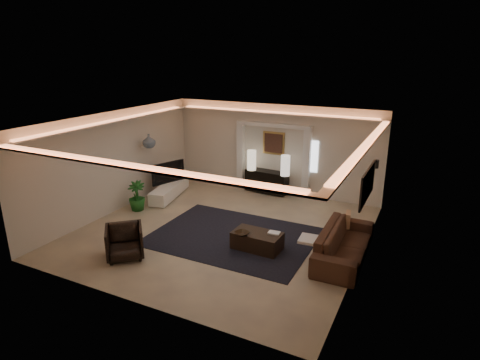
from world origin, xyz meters
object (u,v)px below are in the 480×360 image
at_px(console, 267,181).
at_px(armchair, 125,242).
at_px(coffee_table, 257,241).
at_px(sofa, 344,244).

xyz_separation_m(console, armchair, (-1.19, -5.47, -0.03)).
height_order(coffee_table, armchair, armchair).
xyz_separation_m(coffee_table, armchair, (-2.53, -1.69, 0.17)).
bearing_deg(console, coffee_table, -66.34).
bearing_deg(armchair, console, 35.75).
relative_size(console, sofa, 0.58).
height_order(console, sofa, console).
relative_size(console, coffee_table, 1.24).
distance_m(console, armchair, 5.60).
bearing_deg(armchair, sofa, -16.28).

